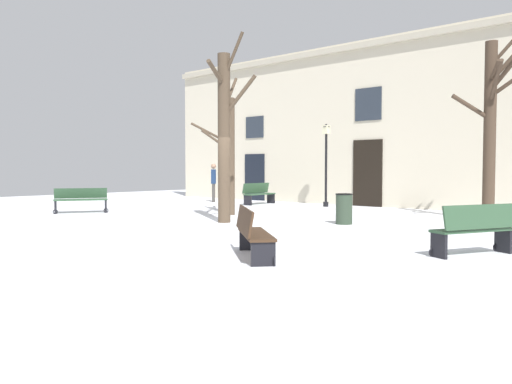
% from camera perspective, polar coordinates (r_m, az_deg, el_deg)
% --- Properties ---
extents(ground_plane, '(37.64, 37.64, 0.00)m').
position_cam_1_polar(ground_plane, '(14.98, -4.62, -3.52)').
color(ground_plane, white).
extents(building_facade, '(23.52, 0.60, 6.94)m').
position_cam_1_polar(building_facade, '(22.44, 12.84, 7.49)').
color(building_facade, beige).
rests_on(building_facade, ground).
extents(tree_near_facade, '(1.49, 2.13, 5.46)m').
position_cam_1_polar(tree_near_facade, '(15.38, -3.46, 6.38)').
color(tree_near_facade, '#4C3D2D').
rests_on(tree_near_facade, ground).
extents(tree_left_of_center, '(1.82, 1.78, 4.51)m').
position_cam_1_polar(tree_left_of_center, '(17.88, -2.91, 4.47)').
color(tree_left_of_center, '#4C3D2D').
rests_on(tree_left_of_center, ground).
extents(tree_foreground, '(2.08, 1.84, 5.57)m').
position_cam_1_polar(tree_foreground, '(17.47, 24.30, 6.92)').
color(tree_foreground, '#423326').
rests_on(tree_foreground, ground).
extents(streetlamp, '(0.30, 0.30, 3.44)m').
position_cam_1_polar(streetlamp, '(21.82, 7.67, 3.96)').
color(streetlamp, black).
rests_on(streetlamp, ground).
extents(litter_bin, '(0.50, 0.50, 0.88)m').
position_cam_1_polar(litter_bin, '(15.12, 9.60, -1.82)').
color(litter_bin, '#2D3D2D').
rests_on(litter_bin, ground).
extents(bench_near_center_tree, '(0.62, 1.87, 0.94)m').
position_cam_1_polar(bench_near_center_tree, '(23.09, 0.27, -0.15)').
color(bench_near_center_tree, '#2D4C33').
rests_on(bench_near_center_tree, ground).
extents(bench_back_to_back_left, '(1.14, 1.71, 0.95)m').
position_cam_1_polar(bench_back_to_back_left, '(10.36, 22.79, -3.75)').
color(bench_back_to_back_left, '#2D4C33').
rests_on(bench_back_to_back_left, ground).
extents(bench_back_to_back_right, '(1.70, 1.55, 0.90)m').
position_cam_1_polar(bench_back_to_back_right, '(9.36, -0.41, -4.43)').
color(bench_back_to_back_right, '#3D2819').
rests_on(bench_back_to_back_right, ground).
extents(bench_facing_shops, '(1.34, 1.82, 0.89)m').
position_cam_1_polar(bench_facing_shops, '(19.65, -18.58, -0.80)').
color(bench_facing_shops, '#2D4C33').
rests_on(bench_facing_shops, ground).
extents(person_by_shop_door, '(0.42, 0.43, 1.81)m').
position_cam_1_polar(person_by_shop_door, '(24.63, -4.66, 1.26)').
color(person_by_shop_door, '#403D3A').
rests_on(person_by_shop_door, ground).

